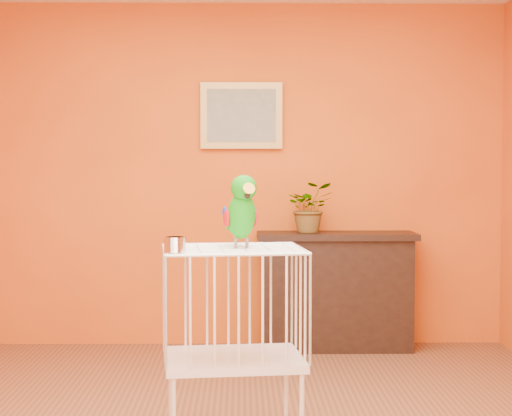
{
  "coord_description": "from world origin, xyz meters",
  "views": [
    {
      "loc": [
        -0.0,
        -4.28,
        1.39
      ],
      "look_at": [
        0.07,
        -0.24,
        1.18
      ],
      "focal_mm": 60.0,
      "sensor_mm": 36.0,
      "label": 1
    }
  ],
  "objects": [
    {
      "name": "room_shell",
      "position": [
        0.0,
        0.0,
        1.58
      ],
      "size": [
        4.5,
        4.5,
        4.5
      ],
      "color": "orange",
      "rests_on": "ground"
    },
    {
      "name": "console_cabinet",
      "position": [
        0.71,
        2.04,
        0.44
      ],
      "size": [
        1.18,
        0.42,
        0.87
      ],
      "color": "black",
      "rests_on": "ground"
    },
    {
      "name": "potted_plant",
      "position": [
        0.51,
        2.05,
        1.02
      ],
      "size": [
        0.36,
        0.39,
        0.29
      ],
      "primitive_type": "imported",
      "rotation": [
        0.0,
        0.0,
        0.05
      ],
      "color": "#26722D",
      "rests_on": "console_cabinet"
    },
    {
      "name": "framed_picture",
      "position": [
        0.0,
        2.22,
        1.75
      ],
      "size": [
        0.62,
        0.04,
        0.5
      ],
      "color": "#A87D3C",
      "rests_on": "room_shell"
    },
    {
      "name": "birdcage",
      "position": [
        -0.04,
        -0.29,
        0.52
      ],
      "size": [
        0.69,
        0.56,
        0.99
      ],
      "rotation": [
        0.0,
        0.0,
        0.11
      ],
      "color": "white",
      "rests_on": "ground"
    },
    {
      "name": "feed_cup",
      "position": [
        -0.3,
        -0.51,
        1.03
      ],
      "size": [
        0.1,
        0.1,
        0.07
      ],
      "primitive_type": "cylinder",
      "color": "silver",
      "rests_on": "birdcage"
    },
    {
      "name": "parrot",
      "position": [
        -0.0,
        -0.27,
        1.17
      ],
      "size": [
        0.18,
        0.31,
        0.35
      ],
      "rotation": [
        0.0,
        0.0,
        0.29
      ],
      "color": "#59544C",
      "rests_on": "birdcage"
    }
  ]
}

